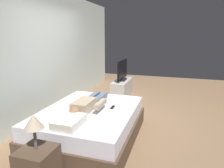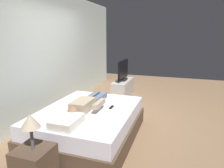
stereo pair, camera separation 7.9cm
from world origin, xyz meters
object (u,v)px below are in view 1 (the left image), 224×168
(bed, at_px, (90,124))
(person, at_px, (88,104))
(tv_stand, at_px, (122,89))
(lamp, at_px, (34,122))
(pillow, at_px, (69,122))
(tv, at_px, (122,71))
(remote, at_px, (113,107))

(bed, xyz_separation_m, person, (0.03, 0.04, 0.36))
(tv_stand, relative_size, lamp, 2.62)
(pillow, relative_size, lamp, 1.14)
(pillow, bearing_deg, lamp, 172.77)
(lamp, bearing_deg, tv, 0.20)
(person, height_order, lamp, lamp)
(pillow, bearing_deg, bed, -0.00)
(person, distance_m, tv, 2.52)
(bed, bearing_deg, tv, 2.07)
(tv_stand, relative_size, tv, 1.25)
(person, xyz_separation_m, lamp, (-1.35, 0.04, 0.23))
(pillow, distance_m, person, 0.73)
(pillow, xyz_separation_m, person, (0.73, 0.04, 0.02))
(remote, bearing_deg, tv, 10.85)
(tv_stand, height_order, tv, tv)
(person, relative_size, tv_stand, 1.15)
(tv, bearing_deg, lamp, -179.80)
(tv_stand, xyz_separation_m, tv, (0.00, -0.00, 0.53))
(bed, bearing_deg, pillow, 180.00)
(pillow, xyz_separation_m, remote, (0.88, -0.36, -0.05))
(pillow, bearing_deg, tv_stand, 1.63)
(person, height_order, tv_stand, person)
(pillow, distance_m, tv, 3.25)
(remote, relative_size, tv_stand, 0.14)
(bed, height_order, tv_stand, bed)
(tv_stand, xyz_separation_m, lamp, (-3.86, -0.01, 0.60))
(pillow, relative_size, tv_stand, 0.44)
(tv, relative_size, lamp, 2.10)
(remote, distance_m, lamp, 1.59)
(bed, xyz_separation_m, tv_stand, (2.55, 0.09, -0.01))
(pillow, relative_size, person, 0.38)
(remote, relative_size, tv, 0.17)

